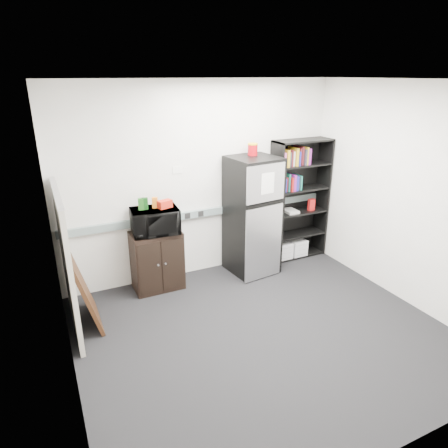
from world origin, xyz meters
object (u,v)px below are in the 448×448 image
(cubicle_partition, at_px, (67,262))
(microwave, at_px, (155,221))
(refrigerator, at_px, (253,216))
(cabinet, at_px, (157,261))
(bookshelf, at_px, (298,197))

(cubicle_partition, bearing_deg, microwave, 19.74)
(refrigerator, bearing_deg, cabinet, 169.94)
(cubicle_partition, xyz_separation_m, refrigerator, (2.54, 0.34, 0.03))
(cabinet, distance_m, microwave, 0.57)
(cubicle_partition, bearing_deg, bookshelf, 8.13)
(bookshelf, distance_m, refrigerator, 0.89)
(bookshelf, relative_size, cabinet, 2.28)
(microwave, bearing_deg, cabinet, 95.25)
(microwave, bearing_deg, cubicle_partition, -155.00)
(bookshelf, relative_size, microwave, 3.11)
(cubicle_partition, height_order, microwave, cubicle_partition)
(cubicle_partition, distance_m, microwave, 1.21)
(cubicle_partition, relative_size, refrigerator, 0.96)
(bookshelf, bearing_deg, cabinet, -178.35)
(bookshelf, distance_m, cabinet, 2.35)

